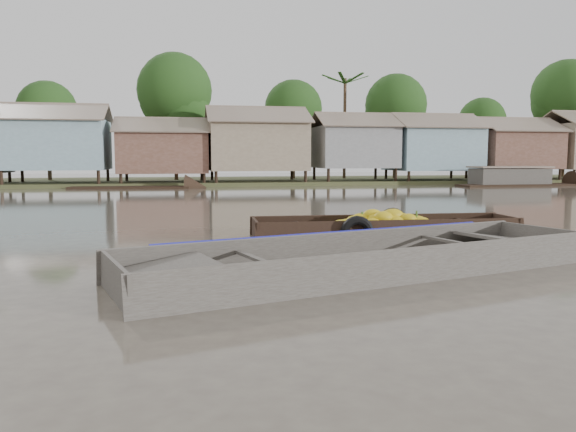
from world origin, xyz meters
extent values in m
plane|color=#50463D|center=(0.00, 0.00, 0.00)|extent=(120.00, 120.00, 0.00)
cube|color=#384723|center=(0.00, 33.00, 0.00)|extent=(120.00, 12.00, 0.50)
cube|color=#7C9DAB|center=(-10.50, 29.50, 2.70)|extent=(6.20, 5.20, 3.20)
cube|color=brown|center=(-10.50, 28.10, 4.75)|extent=(6.60, 3.02, 1.28)
cube|color=brown|center=(-10.50, 30.90, 4.75)|extent=(6.60, 3.02, 1.28)
cube|color=brown|center=(-3.80, 29.50, 2.20)|extent=(5.80, 4.60, 2.70)
cube|color=brown|center=(-3.80, 28.26, 4.00)|extent=(6.20, 2.67, 1.14)
cube|color=brown|center=(-3.80, 30.74, 4.00)|extent=(6.20, 2.67, 1.14)
cube|color=#84725B|center=(2.50, 29.50, 2.65)|extent=(6.50, 5.30, 3.30)
cube|color=brown|center=(2.50, 28.07, 4.75)|extent=(6.90, 3.08, 1.31)
cube|color=brown|center=(2.50, 30.93, 4.75)|extent=(6.90, 3.08, 1.31)
cube|color=gray|center=(9.50, 29.50, 2.60)|extent=(5.40, 4.70, 2.90)
cube|color=brown|center=(9.50, 28.23, 4.50)|extent=(5.80, 2.73, 1.17)
cube|color=brown|center=(9.50, 30.77, 4.50)|extent=(5.80, 2.73, 1.17)
cube|color=#7C9DAB|center=(15.50, 29.50, 2.50)|extent=(6.00, 5.00, 3.10)
cube|color=brown|center=(15.50, 28.15, 4.50)|extent=(6.40, 2.90, 1.24)
cube|color=brown|center=(15.50, 30.85, 4.50)|extent=(6.40, 2.90, 1.24)
cube|color=brown|center=(22.00, 29.50, 2.45)|extent=(5.70, 4.90, 2.80)
cube|color=brown|center=(22.00, 28.18, 4.30)|extent=(6.10, 2.85, 1.21)
cube|color=brown|center=(22.00, 30.82, 4.30)|extent=(6.10, 2.85, 1.21)
cylinder|color=#473323|center=(-12.00, 34.00, 2.45)|extent=(0.28, 0.28, 4.90)
sphere|color=#113713|center=(-12.00, 34.00, 5.25)|extent=(4.20, 4.20, 4.20)
cylinder|color=#473323|center=(-3.00, 33.00, 3.15)|extent=(0.28, 0.28, 6.30)
sphere|color=#113713|center=(-3.00, 33.00, 6.75)|extent=(5.40, 5.40, 5.40)
cylinder|color=#473323|center=(6.00, 34.00, 2.62)|extent=(0.28, 0.28, 5.25)
sphere|color=#113713|center=(6.00, 34.00, 5.62)|extent=(4.50, 4.50, 4.50)
cylinder|color=#473323|center=(14.00, 33.00, 2.80)|extent=(0.28, 0.28, 5.60)
sphere|color=#113713|center=(14.00, 33.00, 6.00)|extent=(4.80, 4.80, 4.80)
cylinder|color=#473323|center=(22.00, 34.00, 2.27)|extent=(0.28, 0.28, 4.55)
sphere|color=#113713|center=(22.00, 34.00, 4.88)|extent=(3.90, 3.90, 3.90)
cylinder|color=#473323|center=(29.00, 33.00, 3.32)|extent=(0.28, 0.28, 6.65)
sphere|color=#113713|center=(29.00, 33.00, 7.12)|extent=(5.70, 5.70, 5.70)
cylinder|color=#473323|center=(10.00, 33.50, 4.00)|extent=(0.24, 0.24, 8.00)
cube|color=black|center=(2.12, 3.54, -0.08)|extent=(6.32, 1.45, 0.08)
cube|color=black|center=(2.15, 4.22, 0.18)|extent=(6.42, 0.42, 0.59)
cube|color=black|center=(2.10, 2.86, 0.18)|extent=(6.42, 0.42, 0.59)
cube|color=black|center=(5.26, 3.42, 0.18)|extent=(0.12, 1.39, 0.56)
cube|color=black|center=(4.71, 3.44, 0.25)|extent=(1.14, 1.24, 0.21)
cube|color=black|center=(-1.01, 3.66, 0.18)|extent=(0.12, 1.39, 0.56)
cube|color=black|center=(-0.47, 3.64, 0.25)|extent=(1.14, 1.24, 0.21)
cube|color=black|center=(0.62, 3.60, 0.29)|extent=(0.15, 1.34, 0.05)
cube|color=black|center=(3.62, 3.48, 0.29)|extent=(0.15, 1.34, 0.05)
ellipsoid|color=gold|center=(1.35, 3.24, 0.22)|extent=(0.51, 0.36, 0.31)
ellipsoid|color=gold|center=(1.07, 3.52, 0.19)|extent=(0.41, 0.29, 0.24)
ellipsoid|color=gold|center=(3.04, 3.75, 0.31)|extent=(0.52, 0.37, 0.31)
ellipsoid|color=gold|center=(1.08, 3.73, 0.27)|extent=(0.48, 0.34, 0.29)
ellipsoid|color=gold|center=(2.30, 3.49, 0.51)|extent=(0.54, 0.38, 0.32)
ellipsoid|color=gold|center=(1.81, 3.88, 0.38)|extent=(0.42, 0.30, 0.25)
ellipsoid|color=gold|center=(1.17, 3.53, 0.29)|extent=(0.53, 0.38, 0.32)
ellipsoid|color=gold|center=(2.86, 3.83, 0.26)|extent=(0.46, 0.33, 0.27)
ellipsoid|color=gold|center=(1.11, 3.21, 0.17)|extent=(0.42, 0.30, 0.25)
ellipsoid|color=gold|center=(1.27, 3.36, 0.28)|extent=(0.53, 0.38, 0.32)
ellipsoid|color=gold|center=(1.83, 3.61, 0.51)|extent=(0.50, 0.36, 0.30)
ellipsoid|color=gold|center=(2.43, 3.92, 0.29)|extent=(0.45, 0.32, 0.27)
ellipsoid|color=gold|center=(2.53, 3.46, 0.42)|extent=(0.48, 0.34, 0.29)
ellipsoid|color=gold|center=(1.54, 3.63, 0.41)|extent=(0.53, 0.38, 0.32)
ellipsoid|color=gold|center=(2.64, 3.34, 0.44)|extent=(0.41, 0.29, 0.25)
ellipsoid|color=gold|center=(1.71, 3.25, 0.36)|extent=(0.41, 0.29, 0.24)
ellipsoid|color=gold|center=(1.30, 3.24, 0.24)|extent=(0.52, 0.37, 0.31)
ellipsoid|color=gold|center=(1.96, 3.83, 0.33)|extent=(0.43, 0.31, 0.26)
ellipsoid|color=gold|center=(2.01, 3.37, 0.48)|extent=(0.50, 0.36, 0.30)
ellipsoid|color=gold|center=(3.19, 3.11, 0.22)|extent=(0.44, 0.31, 0.26)
ellipsoid|color=gold|center=(2.07, 3.68, 0.41)|extent=(0.50, 0.36, 0.30)
ellipsoid|color=gold|center=(1.38, 3.34, 0.29)|extent=(0.47, 0.33, 0.28)
ellipsoid|color=gold|center=(2.20, 3.42, 0.41)|extent=(0.47, 0.34, 0.28)
ellipsoid|color=gold|center=(2.97, 3.34, 0.33)|extent=(0.48, 0.35, 0.29)
ellipsoid|color=gold|center=(2.16, 3.64, 0.49)|extent=(0.40, 0.29, 0.24)
ellipsoid|color=gold|center=(1.40, 3.64, 0.38)|extent=(0.45, 0.32, 0.27)
ellipsoid|color=gold|center=(2.47, 3.95, 0.28)|extent=(0.44, 0.31, 0.26)
ellipsoid|color=gold|center=(1.87, 3.70, 0.39)|extent=(0.46, 0.33, 0.28)
ellipsoid|color=gold|center=(1.87, 3.46, 0.42)|extent=(0.49, 0.35, 0.29)
ellipsoid|color=gold|center=(2.22, 3.16, 0.25)|extent=(0.43, 0.30, 0.26)
ellipsoid|color=gold|center=(1.95, 3.77, 0.37)|extent=(0.47, 0.33, 0.28)
ellipsoid|color=gold|center=(2.32, 3.33, 0.36)|extent=(0.46, 0.33, 0.27)
cylinder|color=#3F6626|center=(1.55, 3.56, 0.51)|extent=(0.05, 0.05, 0.20)
cylinder|color=#3F6626|center=(2.35, 3.53, 0.51)|extent=(0.05, 0.05, 0.20)
cylinder|color=#3F6626|center=(2.92, 3.51, 0.51)|extent=(0.05, 0.05, 0.20)
torus|color=black|center=(2.61, 4.29, 0.20)|extent=(0.85, 0.24, 0.84)
torus|color=black|center=(1.18, 2.80, 0.20)|extent=(0.80, 0.24, 0.80)
cube|color=#3E3934|center=(0.35, -0.42, -0.08)|extent=(8.39, 3.99, 0.08)
cube|color=#3E3934|center=(0.07, 0.54, 0.22)|extent=(8.12, 2.51, 0.67)
cube|color=#3E3934|center=(0.63, -1.39, 0.22)|extent=(8.12, 2.51, 0.67)
cube|color=#3E3934|center=(4.30, 0.72, 0.22)|extent=(0.63, 1.99, 0.64)
cube|color=#3E3934|center=(3.62, 0.52, 0.30)|extent=(1.86, 2.10, 0.26)
cube|color=#3E3934|center=(-3.60, -1.57, 0.22)|extent=(0.63, 1.99, 0.64)
cube|color=#3E3934|center=(-2.91, -1.37, 0.30)|extent=(1.86, 2.10, 0.26)
cube|color=#3E3934|center=(-1.54, -0.97, 0.35)|extent=(0.64, 1.92, 0.05)
cube|color=#3E3934|center=(2.24, 0.13, 0.35)|extent=(0.64, 1.92, 0.05)
cube|color=#665E54|center=(0.35, -0.42, -0.03)|extent=(6.46, 3.29, 0.02)
cube|color=#1013A7|center=(0.05, 0.61, 0.47)|extent=(6.55, 1.99, 0.17)
torus|color=olive|center=(1.88, -0.33, 0.00)|extent=(0.47, 0.47, 0.07)
torus|color=olive|center=(1.88, -0.33, 0.05)|extent=(0.38, 0.38, 0.07)
cube|color=black|center=(19.42, 24.40, -0.05)|extent=(8.58, 2.20, 0.35)
cube|color=black|center=(-5.72, 26.32, -0.05)|extent=(7.40, 2.52, 0.35)
cube|color=black|center=(19.00, 25.00, 0.55)|extent=(5.00, 2.00, 1.20)
camera|label=1|loc=(-2.71, -9.21, 1.91)|focal=35.00mm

